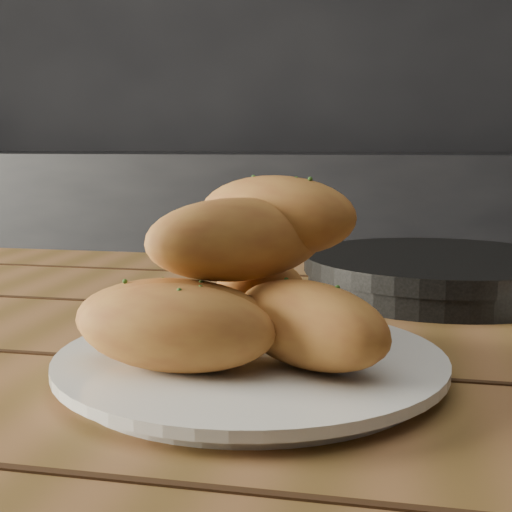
{
  "coord_description": "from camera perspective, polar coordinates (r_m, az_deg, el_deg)",
  "views": [
    {
      "loc": [
        0.3,
        -0.25,
        0.93
      ],
      "look_at": [
        0.19,
        0.28,
        0.84
      ],
      "focal_mm": 50.0,
      "sensor_mm": 36.0,
      "label": 1
    }
  ],
  "objects": [
    {
      "name": "skillet",
      "position": [
        0.88,
        14.49,
        -1.34
      ],
      "size": [
        0.45,
        0.32,
        0.05
      ],
      "color": "black",
      "rests_on": "table"
    },
    {
      "name": "counter",
      "position": [
        2.03,
        3.02,
        -4.57
      ],
      "size": [
        2.8,
        0.6,
        0.9
      ],
      "primitive_type": "cube",
      "color": "black",
      "rests_on": "ground"
    },
    {
      "name": "plate",
      "position": [
        0.55,
        -0.43,
        -8.62
      ],
      "size": [
        0.3,
        0.3,
        0.02
      ],
      "color": "white",
      "rests_on": "table"
    },
    {
      "name": "bread_rolls",
      "position": [
        0.53,
        -1.5,
        -2.56
      ],
      "size": [
        0.25,
        0.22,
        0.13
      ],
      "color": "#AE7630",
      "rests_on": "plate"
    },
    {
      "name": "table",
      "position": [
        0.7,
        -1.52,
        -13.84
      ],
      "size": [
        1.48,
        0.91,
        0.75
      ],
      "color": "brown",
      "rests_on": "ground"
    },
    {
      "name": "back_wall",
      "position": [
        2.31,
        4.44,
        19.55
      ],
      "size": [
        4.0,
        0.04,
        2.7
      ],
      "primitive_type": "cube",
      "color": "black",
      "rests_on": "ground"
    }
  ]
}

